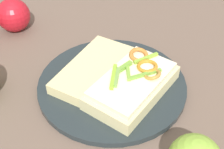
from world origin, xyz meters
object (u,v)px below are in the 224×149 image
object	(u,v)px
bread_slice_side	(93,69)
apple_4	(13,15)
sandwich	(133,84)
plate	(112,85)

from	to	relation	value
bread_slice_side	apple_4	size ratio (longest dim) A/B	2.31
sandwich	bread_slice_side	world-z (taller)	sandwich
plate	apple_4	world-z (taller)	apple_4
sandwich	bread_slice_side	distance (m)	0.09
sandwich	plate	bearing A→B (deg)	-87.82
apple_4	sandwich	bearing A→B (deg)	-103.21
sandwich	apple_4	distance (m)	0.34
apple_4	plate	bearing A→B (deg)	-104.16
sandwich	apple_4	size ratio (longest dim) A/B	2.45
plate	sandwich	distance (m)	0.05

